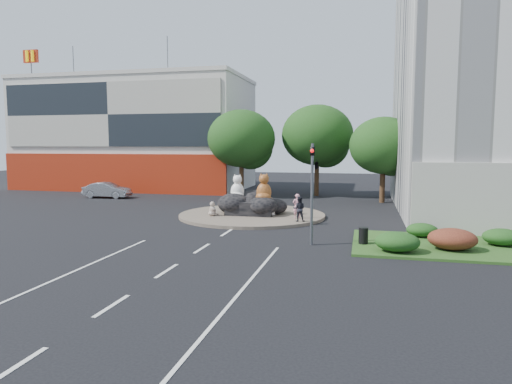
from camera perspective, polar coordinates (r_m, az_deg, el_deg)
ground at (r=22.09m, az=-6.78°, el=-7.03°), size 120.00×120.00×0.00m
roundabout_island at (r=31.48m, az=-0.50°, el=-2.91°), size 10.00×10.00×0.20m
rock_plinth at (r=31.40m, az=-0.50°, el=-1.92°), size 3.20×2.60×0.90m
shophouse_block at (r=54.45m, az=-14.63°, el=7.06°), size 25.20×12.30×17.40m
grass_verge at (r=24.14m, az=24.05°, el=-6.26°), size 10.00×6.00×0.12m
tree_left at (r=43.77m, az=-1.72°, el=6.34°), size 6.46×6.46×8.27m
tree_mid at (r=44.48m, az=7.76°, el=6.68°), size 6.84×6.84×8.76m
tree_right at (r=40.29m, az=15.73°, el=5.28°), size 5.70×5.70×7.30m
hedge_near_green at (r=21.70m, az=17.25°, el=-5.96°), size 2.00×1.60×0.90m
hedge_red at (r=22.97m, az=23.34°, el=-5.41°), size 2.20×1.76×0.99m
hedge_mid_green at (r=24.98m, az=28.42°, el=-4.98°), size 1.80×1.44×0.81m
hedge_back_green at (r=25.57m, az=20.04°, el=-4.48°), size 1.60×1.28×0.72m
traffic_light at (r=22.36m, az=7.28°, el=2.50°), size 0.44×1.24×5.00m
street_lamp at (r=28.70m, az=24.21°, el=4.64°), size 2.34×0.22×8.06m
cat_white at (r=31.64m, az=-2.33°, el=0.62°), size 1.15×1.01×1.83m
cat_tabby at (r=30.72m, az=1.00°, el=0.59°), size 1.24×1.09×1.96m
kitten_calico at (r=30.63m, az=-5.47°, el=-2.05°), size 0.79×0.78×1.00m
kitten_white at (r=30.41m, az=1.91°, el=-2.18°), size 0.65×0.60×0.90m
pedestrian_pink at (r=29.55m, az=5.13°, el=-1.76°), size 0.69×0.61×1.59m
pedestrian_dark at (r=28.33m, az=5.41°, el=-2.12°), size 0.80×0.64×1.57m
parked_car at (r=44.60m, az=-18.12°, el=0.22°), size 4.45×1.71×1.45m
litter_bin at (r=22.98m, az=13.27°, el=-5.33°), size 0.49×0.49×0.79m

